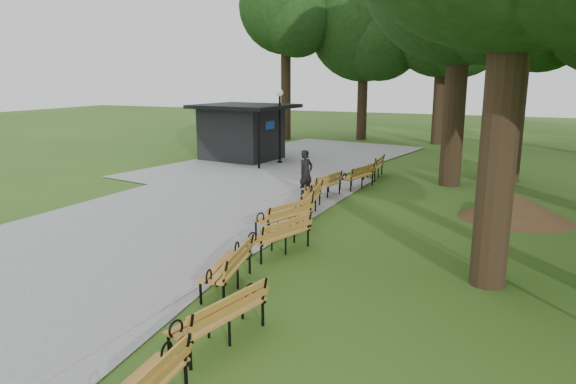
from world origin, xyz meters
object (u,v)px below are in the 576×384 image
at_px(lamp_post, 280,111).
at_px(dirt_mound, 516,207).
at_px(bench_2, 227,267).
at_px(bench_4, 284,216).
at_px(bench_8, 373,167).
at_px(person, 306,173).
at_px(bench_1, 218,316).
at_px(bench_6, 322,186).
at_px(bench_3, 279,235).
at_px(bench_7, 357,176).
at_px(kiosk, 241,132).
at_px(bench_5, 308,198).

distance_m(lamp_post, dirt_mound, 12.28).
distance_m(dirt_mound, bench_2, 9.23).
bearing_deg(bench_4, bench_8, -162.10).
relative_size(person, lamp_post, 0.46).
distance_m(bench_1, bench_6, 10.04).
bearing_deg(bench_4, person, -146.46).
height_order(dirt_mound, bench_4, bench_4).
distance_m(bench_3, bench_4, 1.69).
distance_m(bench_4, bench_7, 6.21).
distance_m(kiosk, bench_5, 10.74).
distance_m(person, bench_1, 10.31).
xyz_separation_m(kiosk, bench_5, (6.78, -8.28, -0.93)).
distance_m(dirt_mound, bench_5, 6.01).
bearing_deg(dirt_mound, bench_3, -133.26).
xyz_separation_m(lamp_post, bench_5, (4.55, -7.93, -2.03)).
relative_size(bench_6, bench_8, 1.00).
xyz_separation_m(person, bench_5, (0.89, -2.04, -0.36)).
relative_size(lamp_post, bench_6, 1.83).
xyz_separation_m(bench_1, bench_3, (-0.89, 4.19, 0.00)).
height_order(bench_7, bench_8, same).
bearing_deg(bench_7, person, -18.65).
bearing_deg(lamp_post, bench_3, -65.73).
xyz_separation_m(person, bench_7, (1.24, 1.99, -0.36)).
height_order(bench_1, bench_8, same).
height_order(bench_2, bench_3, same).
height_order(bench_4, bench_6, same).
height_order(kiosk, bench_2, kiosk).
xyz_separation_m(kiosk, bench_1, (8.40, -16.23, -0.93)).
relative_size(person, bench_1, 0.84).
bearing_deg(bench_7, bench_2, 14.98).
bearing_deg(dirt_mound, bench_5, -164.30).
xyz_separation_m(kiosk, bench_6, (6.53, -6.36, -0.93)).
bearing_deg(bench_3, lamp_post, -138.04).
relative_size(person, bench_2, 0.84).
bearing_deg(bench_4, dirt_mound, 143.57).
bearing_deg(lamp_post, bench_6, -54.48).
xyz_separation_m(lamp_post, bench_2, (5.21, -13.98, -2.03)).
bearing_deg(bench_4, lamp_post, -135.44).
xyz_separation_m(person, bench_1, (2.51, -9.99, -0.36)).
bearing_deg(bench_7, dirt_mound, 79.31).
bearing_deg(bench_2, bench_8, 170.00).
relative_size(person, bench_8, 0.84).
relative_size(bench_1, bench_5, 1.00).
height_order(bench_2, bench_8, same).
bearing_deg(bench_8, kiosk, -109.72).
relative_size(bench_1, bench_3, 1.00).
bearing_deg(dirt_mound, lamp_post, 148.61).
height_order(bench_4, bench_8, same).
bearing_deg(bench_7, bench_3, 15.96).
distance_m(person, bench_5, 2.26).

